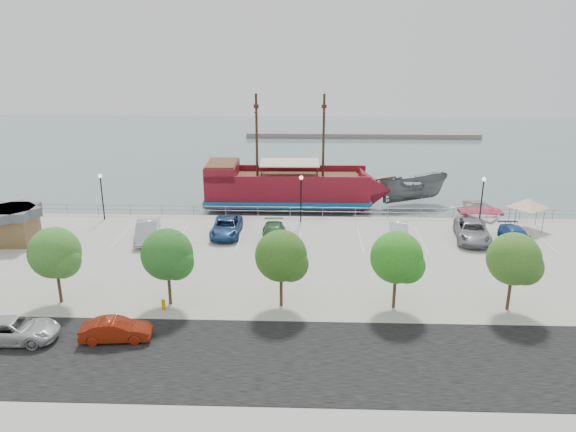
{
  "coord_description": "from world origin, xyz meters",
  "views": [
    {
      "loc": [
        0.54,
        -41.62,
        16.38
      ],
      "look_at": [
        -1.0,
        2.0,
        2.0
      ],
      "focal_mm": 35.0,
      "sensor_mm": 36.0,
      "label": 1
    }
  ],
  "objects": [
    {
      "name": "parked_car_g",
      "position": [
        14.17,
        2.31,
        0.78
      ],
      "size": [
        3.41,
        5.94,
        1.56
      ],
      "primitive_type": "imported",
      "rotation": [
        0.0,
        0.0,
        -0.15
      ],
      "color": "gray",
      "rests_on": "land_slab"
    },
    {
      "name": "parked_car_d",
      "position": [
        -2.13,
        1.25,
        0.69
      ],
      "size": [
        2.16,
        4.84,
        1.38
      ],
      "primitive_type": "imported",
      "rotation": [
        0.0,
        0.0,
        0.05
      ],
      "color": "#265A2B",
      "rests_on": "land_slab"
    },
    {
      "name": "tree_f",
      "position": [
        13.15,
        -10.07,
        3.3
      ],
      "size": [
        3.3,
        3.2,
        5.0
      ],
      "color": "#473321",
      "rests_on": "sidewalk"
    },
    {
      "name": "dock_east",
      "position": [
        15.57,
        9.2,
        -0.8
      ],
      "size": [
        7.4,
        3.17,
        0.41
      ],
      "primitive_type": "cube",
      "rotation": [
        0.0,
        0.0,
        -0.16
      ],
      "color": "slate",
      "rests_on": "ground"
    },
    {
      "name": "ground",
      "position": [
        0.0,
        0.0,
        -1.0
      ],
      "size": [
        160.0,
        160.0,
        0.0
      ],
      "primitive_type": "plane",
      "color": "slate"
    },
    {
      "name": "tree_b",
      "position": [
        -14.85,
        -10.07,
        3.3
      ],
      "size": [
        3.3,
        3.2,
        5.0
      ],
      "color": "#473321",
      "rests_on": "sidewalk"
    },
    {
      "name": "lamp_post_mid",
      "position": [
        0.0,
        6.5,
        2.94
      ],
      "size": [
        0.36,
        0.36,
        4.28
      ],
      "color": "black",
      "rests_on": "land_slab"
    },
    {
      "name": "parked_car_f",
      "position": [
        8.08,
        2.2,
        0.71
      ],
      "size": [
        1.98,
        4.47,
        1.43
      ],
      "primitive_type": "imported",
      "rotation": [
        0.0,
        0.0,
        -0.11
      ],
      "color": "white",
      "rests_on": "land_slab"
    },
    {
      "name": "pirate_ship",
      "position": [
        -0.07,
        13.73,
        1.04
      ],
      "size": [
        19.36,
        5.67,
        12.17
      ],
      "rotation": [
        0.0,
        0.0,
        0.02
      ],
      "color": "maroon",
      "rests_on": "ground"
    },
    {
      "name": "dock_west",
      "position": [
        -14.46,
        9.2,
        -0.78
      ],
      "size": [
        7.97,
        3.45,
        0.44
      ],
      "primitive_type": "cube",
      "rotation": [
        0.0,
        0.0,
        -0.17
      ],
      "color": "gray",
      "rests_on": "ground"
    },
    {
      "name": "lamp_post_left",
      "position": [
        -18.0,
        6.5,
        2.94
      ],
      "size": [
        0.36,
        0.36,
        4.28
      ],
      "color": "black",
      "rests_on": "land_slab"
    },
    {
      "name": "street",
      "position": [
        0.0,
        -16.0,
        0.01
      ],
      "size": [
        100.0,
        8.0,
        0.04
      ],
      "primitive_type": "cube",
      "color": "black",
      "rests_on": "land_slab"
    },
    {
      "name": "fire_hydrant",
      "position": [
        -8.23,
        -10.8,
        0.4
      ],
      "size": [
        0.26,
        0.26,
        0.74
      ],
      "rotation": [
        0.0,
        0.0,
        0.14
      ],
      "color": "#C09000",
      "rests_on": "sidewalk"
    },
    {
      "name": "patrol_boat",
      "position": [
        11.62,
        15.47,
        0.48
      ],
      "size": [
        8.14,
        4.79,
        2.96
      ],
      "primitive_type": "imported",
      "rotation": [
        0.0,
        0.0,
        1.84
      ],
      "color": "#5C5E60",
      "rests_on": "ground"
    },
    {
      "name": "street_van",
      "position": [
        -15.61,
        -14.66,
        0.67
      ],
      "size": [
        4.91,
        2.41,
        1.34
      ],
      "primitive_type": "imported",
      "rotation": [
        0.0,
        0.0,
        1.61
      ],
      "color": "#B9B9BA",
      "rests_on": "street"
    },
    {
      "name": "seawall_railing",
      "position": [
        0.0,
        7.8,
        0.53
      ],
      "size": [
        50.0,
        0.06,
        1.0
      ],
      "color": "gray",
      "rests_on": "land_slab"
    },
    {
      "name": "street_sedan",
      "position": [
        -9.98,
        -14.42,
        0.64
      ],
      "size": [
        3.99,
        1.76,
        1.27
      ],
      "primitive_type": "imported",
      "rotation": [
        0.0,
        0.0,
        1.68
      ],
      "color": "maroon",
      "rests_on": "street"
    },
    {
      "name": "lamp_post_right",
      "position": [
        16.0,
        6.5,
        2.94
      ],
      "size": [
        0.36,
        0.36,
        4.28
      ],
      "color": "black",
      "rests_on": "land_slab"
    },
    {
      "name": "parked_car_b",
      "position": [
        -12.54,
        1.27,
        0.8
      ],
      "size": [
        2.49,
        5.08,
        1.6
      ],
      "primitive_type": "imported",
      "rotation": [
        0.0,
        0.0,
        0.17
      ],
      "color": "#ACB1B7",
      "rests_on": "land_slab"
    },
    {
      "name": "tree_d",
      "position": [
        -0.85,
        -10.07,
        3.3
      ],
      "size": [
        3.3,
        3.2,
        5.0
      ],
      "color": "#473321",
      "rests_on": "sidewalk"
    },
    {
      "name": "far_shore",
      "position": [
        10.0,
        55.0,
        -0.6
      ],
      "size": [
        40.0,
        3.0,
        0.8
      ],
      "primitive_type": "cube",
      "color": "gray",
      "rests_on": "ground"
    },
    {
      "name": "dock_mid",
      "position": [
        8.62,
        9.2,
        -0.79
      ],
      "size": [
        7.33,
        2.39,
        0.41
      ],
      "primitive_type": "cube",
      "rotation": [
        0.0,
        0.0,
        -0.04
      ],
      "color": "gray",
      "rests_on": "ground"
    },
    {
      "name": "parked_car_h",
      "position": [
        17.39,
        1.27,
        0.68
      ],
      "size": [
        1.91,
        4.67,
        1.35
      ],
      "primitive_type": "imported",
      "rotation": [
        0.0,
        0.0,
        0.0
      ],
      "color": "#1F4698",
      "rests_on": "land_slab"
    },
    {
      "name": "tree_c",
      "position": [
        -7.85,
        -10.07,
        3.3
      ],
      "size": [
        3.3,
        3.2,
        5.0
      ],
      "color": "#473321",
      "rests_on": "sidewalk"
    },
    {
      "name": "canopy_tent",
      "position": [
        19.66,
        5.49,
        2.68
      ],
      "size": [
        4.17,
        4.17,
        3.08
      ],
      "rotation": [
        0.0,
        0.0,
        -0.14
      ],
      "color": "slate",
      "rests_on": "land_slab"
    },
    {
      "name": "tree_e",
      "position": [
        6.15,
        -10.07,
        3.3
      ],
      "size": [
        3.3,
        3.2,
        5.0
      ],
      "color": "#473321",
      "rests_on": "sidewalk"
    },
    {
      "name": "parked_car_c",
      "position": [
        -6.22,
        2.75,
        0.71
      ],
      "size": [
        2.41,
        5.14,
        1.42
      ],
      "primitive_type": "imported",
      "rotation": [
        0.0,
        0.0,
        0.01
      ],
      "color": "navy",
      "rests_on": "land_slab"
    },
    {
      "name": "shed",
      "position": [
        -23.26,
        0.48,
        1.56
      ],
      "size": [
        3.74,
        3.74,
        2.93
      ],
      "rotation": [
        0.0,
        0.0,
        0.05
      ],
      "color": "brown",
      "rests_on": "land_slab"
    },
    {
      "name": "sidewalk",
      "position": [
        0.0,
        -10.0,
        0.01
      ],
      "size": [
        100.0,
        4.0,
        0.05
      ],
      "primitive_type": "cube",
      "color": "#9E9987",
      "rests_on": "land_slab"
    },
    {
      "name": "speedboat",
      "position": [
        17.04,
        9.81,
        -0.27
      ],
      "size": [
        5.27,
        7.22,
        1.46
      ],
      "primitive_type": "imported",
      "rotation": [
        0.0,
        0.0,
        -0.03
      ],
      "color": "white",
      "rests_on": "ground"
    }
  ]
}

